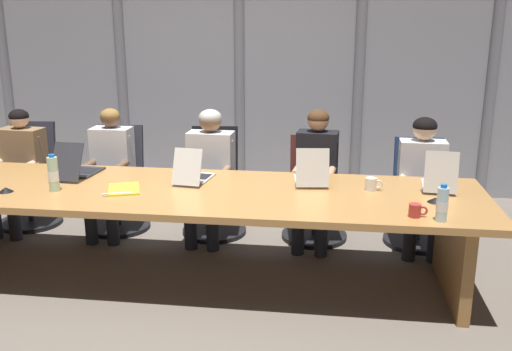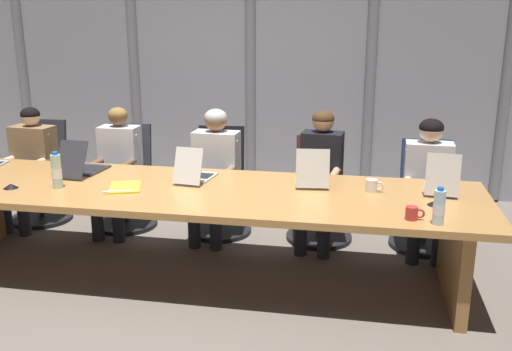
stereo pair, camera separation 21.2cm
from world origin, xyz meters
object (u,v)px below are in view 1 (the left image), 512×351
(coffee_mug_far, at_px, (416,210))
(conference_mic_middle, at_px, (6,190))
(office_chair_left_end, at_px, (30,187))
(office_chair_right_end, at_px, (418,204))
(spiral_notepad, at_px, (124,189))
(laptop_left_mid, at_px, (78,169))
(person_right_end, at_px, (422,175))
(laptop_right_end, at_px, (439,182))
(person_center, at_px, (209,166))
(office_chair_right_mid, at_px, (314,200))
(water_bottle_secondary, at_px, (53,174))
(coffee_mug_near, at_px, (371,184))
(person_left_end, at_px, (18,163))
(conference_mic_left_side, at_px, (435,200))
(person_left_mid, at_px, (110,165))
(person_right_mid, at_px, (316,170))
(laptop_center, at_px, (194,174))
(office_chair_center, at_px, (214,194))
(office_chair_left_mid, at_px, (118,191))
(laptop_right_mid, at_px, (311,176))
(water_bottle_primary, at_px, (442,204))

(coffee_mug_far, relative_size, conference_mic_middle, 1.11)
(office_chair_left_end, bearing_deg, office_chair_right_end, 85.76)
(spiral_notepad, bearing_deg, laptop_left_mid, 125.85)
(person_right_end, distance_m, conference_mic_middle, 3.35)
(laptop_right_end, distance_m, person_center, 1.99)
(office_chair_right_mid, bearing_deg, water_bottle_secondary, -65.43)
(person_right_end, xyz_separation_m, coffee_mug_near, (-0.48, -0.70, 0.11))
(office_chair_right_mid, distance_m, person_right_end, 0.98)
(person_center, bearing_deg, coffee_mug_near, 65.42)
(laptop_right_end, relative_size, conference_mic_middle, 3.74)
(office_chair_right_mid, xyz_separation_m, person_left_end, (-2.78, -0.16, 0.30))
(office_chair_right_end, height_order, conference_mic_left_side, office_chair_right_end)
(person_right_end, distance_m, coffee_mug_far, 1.29)
(laptop_left_mid, height_order, coffee_mug_far, laptop_left_mid)
(person_right_end, height_order, spiral_notepad, person_right_end)
(office_chair_right_end, bearing_deg, coffee_mug_far, -11.30)
(person_center, bearing_deg, office_chair_right_mid, 101.48)
(office_chair_left_end, height_order, person_left_mid, person_left_mid)
(laptop_right_end, xyz_separation_m, person_right_mid, (-0.93, 0.62, -0.11))
(laptop_center, distance_m, person_center, 0.66)
(office_chair_left_end, height_order, office_chair_center, office_chair_left_end)
(office_chair_left_mid, bearing_deg, water_bottle_secondary, -5.35)
(laptop_right_mid, distance_m, office_chair_right_mid, 0.86)
(office_chair_left_mid, height_order, office_chair_right_end, office_chair_left_mid)
(office_chair_left_mid, bearing_deg, person_left_mid, -4.79)
(laptop_right_end, distance_m, coffee_mug_far, 0.69)
(person_center, bearing_deg, office_chair_center, 179.85)
(water_bottle_secondary, distance_m, coffee_mug_far, 2.59)
(laptop_right_mid, relative_size, person_right_end, 0.35)
(person_left_mid, xyz_separation_m, coffee_mug_near, (2.32, -0.70, 0.12))
(water_bottle_primary, distance_m, conference_mic_left_side, 0.40)
(conference_mic_left_side, height_order, conference_mic_middle, same)
(person_left_mid, height_order, person_right_mid, person_right_mid)
(coffee_mug_near, bearing_deg, office_chair_right_end, 60.32)
(office_chair_right_mid, height_order, person_left_end, person_left_end)
(coffee_mug_near, bearing_deg, laptop_right_end, 9.69)
(conference_mic_left_side, bearing_deg, office_chair_right_end, 86.58)
(laptop_left_mid, height_order, water_bottle_secondary, laptop_left_mid)
(office_chair_left_end, xyz_separation_m, office_chair_right_end, (3.71, -0.00, -0.02))
(conference_mic_middle, bearing_deg, laptop_left_mid, 55.90)
(person_left_end, bearing_deg, water_bottle_primary, 74.27)
(spiral_notepad, bearing_deg, conference_mic_left_side, -19.56)
(person_center, distance_m, spiral_notepad, 1.06)
(office_chair_right_mid, height_order, spiral_notepad, office_chair_right_mid)
(laptop_right_end, bearing_deg, office_chair_left_end, 84.23)
(person_right_mid, bearing_deg, office_chair_right_mid, -172.42)
(laptop_center, height_order, office_chair_left_mid, laptop_center)
(laptop_right_end, xyz_separation_m, person_left_mid, (-2.82, 0.61, -0.13))
(office_chair_center, bearing_deg, person_center, -8.23)
(water_bottle_secondary, bearing_deg, spiral_notepad, 8.75)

